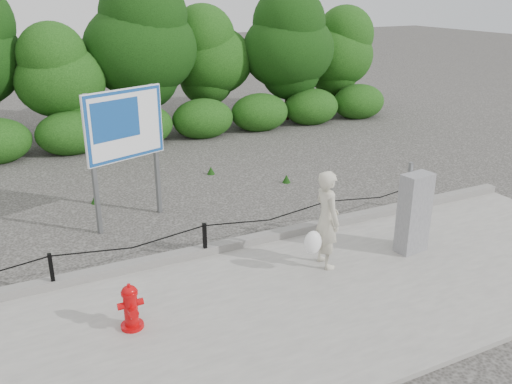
{
  "coord_description": "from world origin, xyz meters",
  "views": [
    {
      "loc": [
        -2.95,
        -7.91,
        4.45
      ],
      "look_at": [
        1.08,
        0.2,
        1.0
      ],
      "focal_mm": 38.0,
      "sensor_mm": 36.0,
      "label": 1
    }
  ],
  "objects_px": {
    "fire_hydrant": "(131,307)",
    "advertising_sign": "(125,131)",
    "pedestrian": "(326,221)",
    "utility_cabinet": "(414,213)"
  },
  "relations": [
    {
      "from": "utility_cabinet",
      "to": "advertising_sign",
      "type": "relative_size",
      "value": 0.59
    },
    {
      "from": "fire_hydrant",
      "to": "pedestrian",
      "type": "xyz_separation_m",
      "value": [
        3.32,
        0.33,
        0.49
      ]
    },
    {
      "from": "fire_hydrant",
      "to": "utility_cabinet",
      "type": "xyz_separation_m",
      "value": [
        4.98,
        0.11,
        0.39
      ]
    },
    {
      "from": "fire_hydrant",
      "to": "utility_cabinet",
      "type": "height_order",
      "value": "utility_cabinet"
    },
    {
      "from": "pedestrian",
      "to": "advertising_sign",
      "type": "xyz_separation_m",
      "value": [
        -2.39,
        3.31,
        1.0
      ]
    },
    {
      "from": "pedestrian",
      "to": "advertising_sign",
      "type": "distance_m",
      "value": 4.21
    },
    {
      "from": "fire_hydrant",
      "to": "advertising_sign",
      "type": "height_order",
      "value": "advertising_sign"
    },
    {
      "from": "fire_hydrant",
      "to": "utility_cabinet",
      "type": "bearing_deg",
      "value": 1.52
    },
    {
      "from": "fire_hydrant",
      "to": "pedestrian",
      "type": "relative_size",
      "value": 0.41
    },
    {
      "from": "advertising_sign",
      "to": "pedestrian",
      "type": "bearing_deg",
      "value": -74.07
    }
  ]
}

